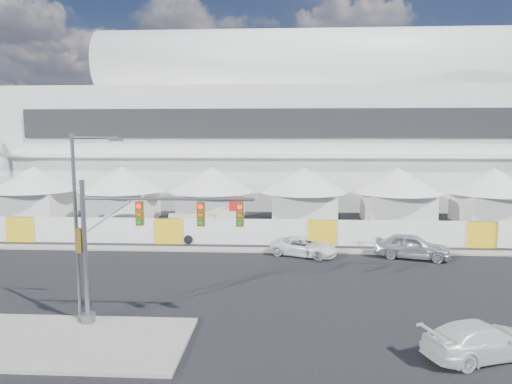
# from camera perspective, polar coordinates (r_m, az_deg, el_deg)

# --- Properties ---
(ground) EXTENTS (160.00, 160.00, 0.00)m
(ground) POSITION_cam_1_polar(r_m,az_deg,el_deg) (22.17, -4.43, -15.36)
(ground) COLOR black
(ground) RESTS_ON ground
(median_island) EXTENTS (10.00, 5.00, 0.15)m
(median_island) POSITION_cam_1_polar(r_m,az_deg,el_deg) (21.13, -22.70, -16.85)
(median_island) COLOR gray
(median_island) RESTS_ON ground
(stadium) EXTENTS (80.00, 24.80, 21.98)m
(stadium) POSITION_cam_1_polar(r_m,az_deg,el_deg) (62.12, 8.69, 7.88)
(stadium) COLOR silver
(stadium) RESTS_ON ground
(tent_row) EXTENTS (53.40, 8.40, 5.40)m
(tent_row) POSITION_cam_1_polar(r_m,az_deg,el_deg) (44.69, 0.19, 0.23)
(tent_row) COLOR white
(tent_row) RESTS_ON ground
(hoarding_fence) EXTENTS (70.00, 0.25, 2.00)m
(hoarding_fence) POSITION_cam_1_polar(r_m,az_deg,el_deg) (35.75, 8.28, -5.05)
(hoarding_fence) COLOR white
(hoarding_fence) RESTS_ON ground
(sedan_silver) EXTENTS (3.32, 5.39, 1.71)m
(sedan_silver) POSITION_cam_1_polar(r_m,az_deg,el_deg) (33.56, 18.92, -6.41)
(sedan_silver) COLOR silver
(sedan_silver) RESTS_ON ground
(pickup_curb) EXTENTS (3.69, 5.16, 1.31)m
(pickup_curb) POSITION_cam_1_polar(r_m,az_deg,el_deg) (32.65, 6.05, -6.80)
(pickup_curb) COLOR white
(pickup_curb) RESTS_ON ground
(pickup_near) EXTENTS (3.43, 5.10, 1.37)m
(pickup_near) POSITION_cam_1_polar(r_m,az_deg,el_deg) (20.25, 26.35, -16.24)
(pickup_near) COLOR silver
(pickup_near) RESTS_ON ground
(lot_car_c) EXTENTS (3.63, 5.97, 1.62)m
(lot_car_c) POSITION_cam_1_polar(r_m,az_deg,el_deg) (41.43, -15.20, -3.83)
(lot_car_c) COLOR #9C9CA1
(lot_car_c) RESTS_ON ground
(traffic_mast) EXTENTS (7.79, 0.62, 6.41)m
(traffic_mast) POSITION_cam_1_polar(r_m,az_deg,el_deg) (20.81, -16.03, -6.36)
(traffic_mast) COLOR gray
(traffic_mast) RESTS_ON median_island
(streetlight_median) EXTENTS (2.33, 0.23, 8.40)m
(streetlight_median) POSITION_cam_1_polar(r_m,az_deg,el_deg) (21.72, -21.09, -2.62)
(streetlight_median) COLOR slate
(streetlight_median) RESTS_ON median_island
(boom_lift) EXTENTS (7.24, 2.05, 3.63)m
(boom_lift) POSITION_cam_1_polar(r_m,az_deg,el_deg) (37.37, -8.72, -4.57)
(boom_lift) COLOR red
(boom_lift) RESTS_ON ground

